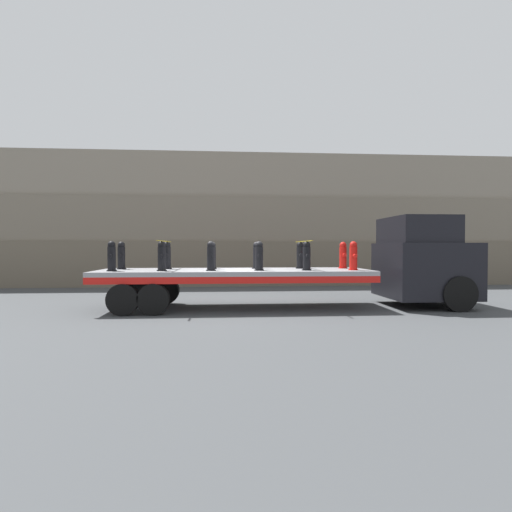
{
  "coord_description": "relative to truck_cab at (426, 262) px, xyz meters",
  "views": [
    {
      "loc": [
        -0.26,
        -12.87,
        1.95
      ],
      "look_at": [
        0.69,
        0.0,
        1.69
      ],
      "focal_mm": 28.0,
      "sensor_mm": 36.0,
      "label": 1
    }
  ],
  "objects": [
    {
      "name": "fire_hydrant_black_near_4",
      "position": [
        -4.16,
        -0.56,
        0.2
      ],
      "size": [
        0.3,
        0.49,
        0.91
      ],
      "color": "black",
      "rests_on": "flatbed_trailer"
    },
    {
      "name": "fire_hydrant_black_far_2",
      "position": [
        -7.14,
        0.56,
        0.2
      ],
      "size": [
        0.3,
        0.49,
        0.91
      ],
      "color": "black",
      "rests_on": "flatbed_trailer"
    },
    {
      "name": "cargo_strap_middle",
      "position": [
        -4.16,
        0.0,
        0.67
      ],
      "size": [
        0.05,
        2.74,
        0.01
      ],
      "color": "yellow",
      "rests_on": "fire_hydrant_black_near_4"
    },
    {
      "name": "fire_hydrant_black_far_3",
      "position": [
        -5.65,
        0.56,
        0.2
      ],
      "size": [
        0.3,
        0.49,
        0.91
      ],
      "color": "black",
      "rests_on": "flatbed_trailer"
    },
    {
      "name": "fire_hydrant_black_near_0",
      "position": [
        -10.12,
        -0.56,
        0.2
      ],
      "size": [
        0.3,
        0.49,
        0.91
      ],
      "color": "black",
      "rests_on": "flatbed_trailer"
    },
    {
      "name": "cargo_strap_rear",
      "position": [
        -8.63,
        0.0,
        0.67
      ],
      "size": [
        0.05,
        2.74,
        0.01
      ],
      "color": "yellow",
      "rests_on": "fire_hydrant_black_near_1"
    },
    {
      "name": "fire_hydrant_black_near_3",
      "position": [
        -5.65,
        -0.56,
        0.2
      ],
      "size": [
        0.3,
        0.49,
        0.91
      ],
      "color": "black",
      "rests_on": "flatbed_trailer"
    },
    {
      "name": "truck_cab",
      "position": [
        0.0,
        0.0,
        0.0
      ],
      "size": [
        2.68,
        2.74,
        2.97
      ],
      "color": "black",
      "rests_on": "ground_plane"
    },
    {
      "name": "fire_hydrant_black_far_1",
      "position": [
        -8.63,
        0.56,
        0.2
      ],
      "size": [
        0.3,
        0.49,
        0.91
      ],
      "color": "black",
      "rests_on": "flatbed_trailer"
    },
    {
      "name": "rock_cliff",
      "position": [
        -6.39,
        8.81,
        1.93
      ],
      "size": [
        60.0,
        3.3,
        6.83
      ],
      "color": "#665B4C",
      "rests_on": "ground_plane"
    },
    {
      "name": "fire_hydrant_red_far_5",
      "position": [
        -2.67,
        0.56,
        0.2
      ],
      "size": [
        0.3,
        0.49,
        0.91
      ],
      "color": "red",
      "rests_on": "flatbed_trailer"
    },
    {
      "name": "fire_hydrant_black_far_0",
      "position": [
        -10.12,
        0.56,
        0.2
      ],
      "size": [
        0.3,
        0.49,
        0.91
      ],
      "color": "black",
      "rests_on": "flatbed_trailer"
    },
    {
      "name": "ground_plane",
      "position": [
        -6.39,
        0.0,
        -1.49
      ],
      "size": [
        120.0,
        120.0,
        0.0
      ],
      "primitive_type": "plane",
      "color": "#3F4244"
    },
    {
      "name": "fire_hydrant_black_near_1",
      "position": [
        -8.63,
        -0.56,
        0.2
      ],
      "size": [
        0.3,
        0.49,
        0.91
      ],
      "color": "black",
      "rests_on": "flatbed_trailer"
    },
    {
      "name": "fire_hydrant_red_near_5",
      "position": [
        -2.67,
        -0.56,
        0.2
      ],
      "size": [
        0.3,
        0.49,
        0.91
      ],
      "color": "red",
      "rests_on": "flatbed_trailer"
    },
    {
      "name": "flatbed_trailer",
      "position": [
        -7.04,
        0.0,
        -0.49
      ],
      "size": [
        8.65,
        2.64,
        1.25
      ],
      "color": "gray",
      "rests_on": "ground_plane"
    },
    {
      "name": "fire_hydrant_black_far_4",
      "position": [
        -4.16,
        0.56,
        0.2
      ],
      "size": [
        0.3,
        0.49,
        0.91
      ],
      "color": "black",
      "rests_on": "flatbed_trailer"
    },
    {
      "name": "fire_hydrant_black_near_2",
      "position": [
        -7.14,
        -0.56,
        0.2
      ],
      "size": [
        0.3,
        0.49,
        0.91
      ],
      "color": "black",
      "rests_on": "flatbed_trailer"
    }
  ]
}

